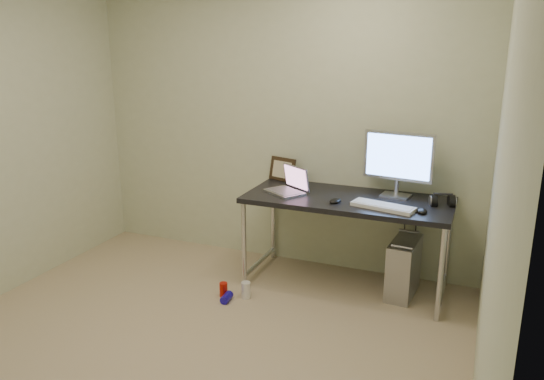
{
  "coord_description": "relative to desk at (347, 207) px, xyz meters",
  "views": [
    {
      "loc": [
        1.68,
        -2.51,
        1.94
      ],
      "look_at": [
        0.22,
        1.05,
        0.85
      ],
      "focal_mm": 35.0,
      "sensor_mm": 36.0,
      "label": 1
    }
  ],
  "objects": [
    {
      "name": "mouse_right",
      "position": [
        0.59,
        -0.16,
        0.1
      ],
      "size": [
        0.09,
        0.13,
        0.04
      ],
      "primitive_type": "ellipsoid",
      "rotation": [
        0.0,
        0.0,
        0.16
      ],
      "color": "black",
      "rests_on": "desk"
    },
    {
      "name": "laptop",
      "position": [
        -0.48,
        -0.03,
        0.13
      ],
      "size": [
        0.39,
        0.37,
        0.21
      ],
      "rotation": [
        0.0,
        0.0,
        -0.57
      ],
      "color": "#B4B3BA",
      "rests_on": "desk"
    },
    {
      "name": "tower_computer",
      "position": [
        0.46,
        0.02,
        -0.45
      ],
      "size": [
        0.22,
        0.44,
        0.48
      ],
      "rotation": [
        0.0,
        0.0,
        -0.07
      ],
      "color": "#AEAFB3",
      "rests_on": "ground"
    },
    {
      "name": "desk",
      "position": [
        0.0,
        0.0,
        0.0
      ],
      "size": [
        1.6,
        0.7,
        0.75
      ],
      "color": "black",
      "rests_on": "ground"
    },
    {
      "name": "wall_right",
      "position": [
        1.03,
        -1.4,
        0.58
      ],
      "size": [
        0.02,
        3.5,
        2.5
      ],
      "primitive_type": "cube",
      "color": "beige",
      "rests_on": "ground"
    },
    {
      "name": "floor",
      "position": [
        -0.72,
        -1.4,
        -0.67
      ],
      "size": [
        3.5,
        3.5,
        0.0
      ],
      "primitive_type": "plane",
      "color": "tan",
      "rests_on": "ground"
    },
    {
      "name": "headphones",
      "position": [
        0.7,
        0.07,
        0.11
      ],
      "size": [
        0.2,
        0.12,
        0.12
      ],
      "rotation": [
        0.0,
        0.0,
        0.29
      ],
      "color": "black",
      "rests_on": "desk"
    },
    {
      "name": "keyboard",
      "position": [
        0.31,
        -0.17,
        0.09
      ],
      "size": [
        0.48,
        0.25,
        0.03
      ],
      "primitive_type": "cube",
      "rotation": [
        0.0,
        0.0,
        -0.22
      ],
      "color": "white",
      "rests_on": "desk"
    },
    {
      "name": "mouse_left",
      "position": [
        -0.06,
        -0.16,
        0.1
      ],
      "size": [
        0.11,
        0.14,
        0.04
      ],
      "primitive_type": "ellipsoid",
      "rotation": [
        0.0,
        0.0,
        -0.25
      ],
      "color": "black",
      "rests_on": "desk"
    },
    {
      "name": "cable_b",
      "position": [
        0.5,
        0.28,
        -0.29
      ],
      "size": [
        0.02,
        0.11,
        0.71
      ],
      "primitive_type": "cylinder",
      "rotation": [
        0.14,
        0.0,
        0.09
      ],
      "color": "black",
      "rests_on": "ground"
    },
    {
      "name": "can_blue",
      "position": [
        -0.77,
        -0.62,
        -0.64
      ],
      "size": [
        0.07,
        0.12,
        0.06
      ],
      "primitive_type": "cylinder",
      "rotation": [
        1.57,
        0.0,
        0.07
      ],
      "color": "#1A0EAD",
      "rests_on": "ground"
    },
    {
      "name": "can_white",
      "position": [
        -0.65,
        -0.51,
        -0.61
      ],
      "size": [
        0.09,
        0.09,
        0.13
      ],
      "primitive_type": "cylinder",
      "rotation": [
        0.0,
        0.0,
        -0.32
      ],
      "color": "white",
      "rests_on": "ground"
    },
    {
      "name": "monitor",
      "position": [
        0.34,
        0.18,
        0.38
      ],
      "size": [
        0.55,
        0.19,
        0.51
      ],
      "rotation": [
        0.0,
        0.0,
        -0.13
      ],
      "color": "#B4B3BA",
      "rests_on": "desk"
    },
    {
      "name": "picture_frame",
      "position": [
        -0.67,
        0.29,
        0.18
      ],
      "size": [
        0.27,
        0.14,
        0.21
      ],
      "primitive_type": "cube",
      "rotation": [
        -0.21,
        0.0,
        -0.29
      ],
      "color": "black",
      "rests_on": "desk"
    },
    {
      "name": "can_red",
      "position": [
        -0.83,
        -0.56,
        -0.61
      ],
      "size": [
        0.07,
        0.07,
        0.11
      ],
      "primitive_type": "cylinder",
      "rotation": [
        0.0,
        0.0,
        0.1
      ],
      "color": "#B51306",
      "rests_on": "ground"
    },
    {
      "name": "webcam",
      "position": [
        -0.45,
        0.29,
        0.16
      ],
      "size": [
        0.04,
        0.04,
        0.11
      ],
      "rotation": [
        0.0,
        0.0,
        0.19
      ],
      "color": "silver",
      "rests_on": "desk"
    },
    {
      "name": "cable_a",
      "position": [
        0.41,
        0.3,
        -0.27
      ],
      "size": [
        0.01,
        0.16,
        0.69
      ],
      "primitive_type": "cylinder",
      "rotation": [
        0.21,
        0.0,
        0.0
      ],
      "color": "black",
      "rests_on": "ground"
    },
    {
      "name": "wall_back",
      "position": [
        -0.72,
        0.35,
        0.58
      ],
      "size": [
        3.5,
        0.02,
        2.5
      ],
      "primitive_type": "cube",
      "color": "beige",
      "rests_on": "ground"
    }
  ]
}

